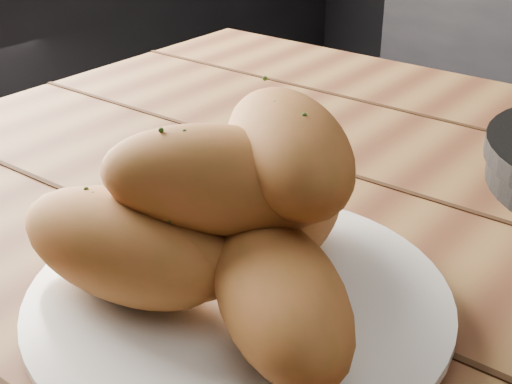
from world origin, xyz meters
name	(u,v)px	position (x,y,z in m)	size (l,w,h in m)	color
plate	(239,301)	(-0.58, -0.37, 0.76)	(0.30, 0.30, 0.02)	white
bread_rolls	(218,221)	(-0.59, -0.37, 0.82)	(0.30, 0.26, 0.14)	#AF5F30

